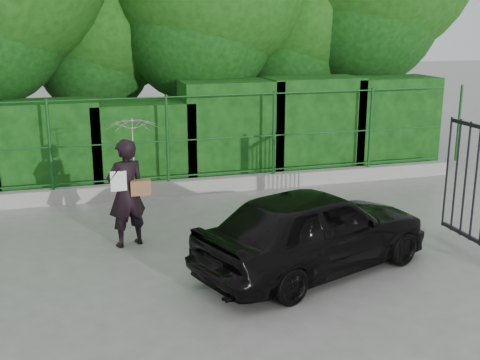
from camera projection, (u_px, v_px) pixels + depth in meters
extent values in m
plane|color=gray|center=(194.00, 285.00, 8.31)|extent=(80.00, 80.00, 0.00)
cube|color=#9E9E99|center=(150.00, 190.00, 12.45)|extent=(14.00, 0.25, 0.30)
cylinder|color=#124518|center=(50.00, 145.00, 11.67)|extent=(0.06, 0.06, 1.80)
cylinder|color=#124518|center=(167.00, 139.00, 12.28)|extent=(0.06, 0.06, 1.80)
cylinder|color=#124518|center=(274.00, 133.00, 12.89)|extent=(0.06, 0.06, 1.80)
cylinder|color=#124518|center=(370.00, 128.00, 13.51)|extent=(0.06, 0.06, 1.80)
cylinder|color=#124518|center=(459.00, 123.00, 14.12)|extent=(0.06, 0.06, 1.80)
cylinder|color=#124518|center=(149.00, 178.00, 12.38)|extent=(13.60, 0.03, 0.03)
cylinder|color=#124518|center=(148.00, 142.00, 12.19)|extent=(13.60, 0.03, 0.03)
cylinder|color=#124518|center=(146.00, 98.00, 11.96)|extent=(13.60, 0.03, 0.03)
cube|color=black|center=(47.00, 147.00, 12.63)|extent=(2.20, 1.20, 1.93)
cube|color=black|center=(142.00, 144.00, 13.18)|extent=(2.20, 1.20, 1.84)
cube|color=black|center=(230.00, 130.00, 13.66)|extent=(2.20, 1.20, 2.25)
cube|color=black|center=(312.00, 126.00, 14.19)|extent=(2.20, 1.20, 2.27)
cube|color=black|center=(388.00, 123.00, 14.72)|extent=(2.20, 1.20, 2.22)
cylinder|color=black|center=(108.00, 96.00, 15.65)|extent=(0.36, 0.36, 3.25)
sphere|color=#14470F|center=(103.00, 19.00, 15.15)|extent=(3.90, 3.90, 3.90)
cylinder|color=black|center=(210.00, 78.00, 15.26)|extent=(0.36, 0.36, 4.25)
cylinder|color=black|center=(292.00, 87.00, 16.67)|extent=(0.36, 0.36, 3.50)
sphere|color=#14470F|center=(293.00, 8.00, 16.13)|extent=(4.20, 4.20, 4.20)
cylinder|color=black|center=(365.00, 64.00, 16.67)|extent=(0.36, 0.36, 4.75)
cylinder|color=black|center=(475.00, 184.00, 9.49)|extent=(0.04, 0.04, 1.90)
cylinder|color=black|center=(465.00, 180.00, 9.72)|extent=(0.04, 0.04, 1.90)
cylinder|color=black|center=(456.00, 176.00, 9.95)|extent=(0.04, 0.04, 1.90)
cylinder|color=black|center=(447.00, 172.00, 10.19)|extent=(0.04, 0.04, 1.90)
imported|color=black|center=(126.00, 193.00, 9.57)|extent=(0.74, 0.61, 1.76)
imported|color=#E2A9C0|center=(133.00, 142.00, 9.45)|extent=(0.83, 0.85, 0.76)
cube|color=brown|center=(140.00, 187.00, 9.53)|extent=(0.32, 0.15, 0.24)
cube|color=white|center=(119.00, 181.00, 9.36)|extent=(0.25, 0.02, 0.32)
imported|color=black|center=(314.00, 229.00, 8.66)|extent=(3.97, 2.67, 1.26)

